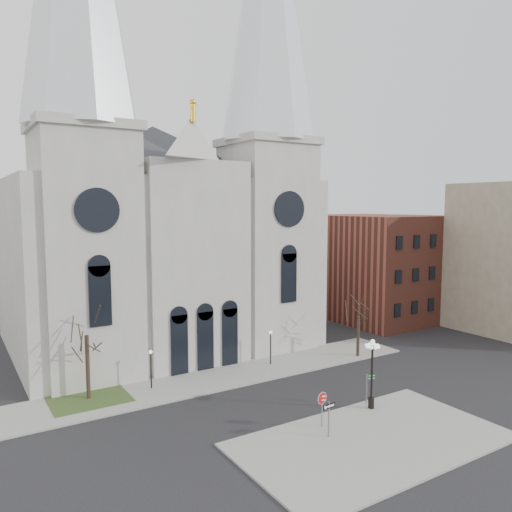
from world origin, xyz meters
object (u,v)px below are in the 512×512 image
stop_sign (322,402)px  street_name_sign (368,386)px  globe_lamp (372,365)px  one_way_sign (329,413)px

stop_sign → street_name_sign: bearing=27.8°
stop_sign → street_name_sign: (5.51, 1.21, -0.39)m
globe_lamp → one_way_sign: globe_lamp is taller
stop_sign → one_way_sign: bearing=-97.1°
stop_sign → one_way_sign: size_ratio=1.04×
stop_sign → one_way_sign: (-0.57, -1.39, -0.19)m
one_way_sign → globe_lamp: bearing=15.1°
one_way_sign → street_name_sign: 6.62m
one_way_sign → street_name_sign: bearing=20.3°
globe_lamp → one_way_sign: bearing=-162.0°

